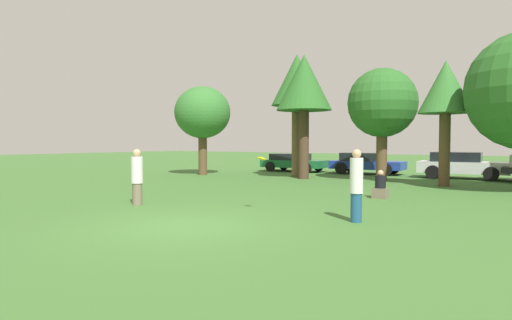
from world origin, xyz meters
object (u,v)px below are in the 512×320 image
frisbee (262,159)px  parked_car_green (293,162)px  tree_1 (297,83)px  parked_car_white (461,165)px  bystander_sitting (380,187)px  person_catcher (356,185)px  tree_2 (304,85)px  tree_0 (203,113)px  person_thrower (137,177)px  parked_car_blue (366,163)px  tree_3 (382,104)px  tree_4 (446,90)px

frisbee → parked_car_green: size_ratio=0.05×
tree_1 → parked_car_white: (7.64, 3.72, -4.37)m
frisbee → parked_car_white: (2.68, 14.71, -0.72)m
bystander_sitting → person_catcher: bearing=-78.8°
tree_2 → parked_car_white: tree_2 is taller
tree_1 → bystander_sitting: bearing=-43.5°
tree_0 → tree_2: 6.29m
person_thrower → frisbee: bearing=4.7°
frisbee → bystander_sitting: bearing=69.6°
tree_0 → parked_car_white: (12.83, 5.51, -2.83)m
tree_2 → tree_0: bearing=-171.5°
tree_1 → parked_car_green: (-2.31, 3.77, -4.47)m
parked_car_white → parked_car_green: bearing=176.8°
person_thrower → tree_2: (-0.18, 11.05, 3.97)m
frisbee → parked_car_blue: frisbee is taller
tree_0 → tree_2: bearing=8.5°
person_thrower → tree_1: tree_1 is taller
person_catcher → parked_car_green: (-9.90, 14.68, -0.26)m
parked_car_green → tree_1: bearing=-61.4°
bystander_sitting → tree_3: 7.54m
tree_2 → parked_car_white: bearing=34.3°
tree_2 → parked_car_blue: tree_2 is taller
person_thrower → frisbee: size_ratio=7.42×
tree_3 → parked_car_white: bearing=50.4°
person_catcher → parked_car_green: 17.70m
parked_car_blue → person_catcher: bearing=-73.9°
frisbee → parked_car_white: frisbee is taller
bystander_sitting → tree_3: size_ratio=0.17×
tree_0 → tree_2: size_ratio=0.80×
tree_4 → person_thrower: bearing=-120.6°
frisbee → bystander_sitting: size_ratio=0.24×
tree_2 → tree_4: tree_2 is taller
frisbee → bystander_sitting: 5.07m
person_catcher → bystander_sitting: size_ratio=1.81×
bystander_sitting → tree_4: 6.74m
frisbee → tree_1: tree_1 is taller
frisbee → tree_0: bearing=137.8°
parked_car_blue → tree_1: bearing=-123.2°
tree_3 → tree_2: bearing=-165.4°
person_thrower → tree_1: size_ratio=0.25×
tree_0 → tree_2: (6.09, 0.91, 1.27)m
tree_1 → parked_car_white: 9.55m
tree_0 → parked_car_blue: 10.05m
tree_3 → parked_car_green: tree_3 is taller
person_thrower → bystander_sitting: bearing=36.0°
person_thrower → parked_car_white: person_thrower is taller
person_thrower → bystander_sitting: (5.61, 5.59, -0.47)m
frisbee → tree_1: (-4.96, 10.99, 3.64)m
tree_4 → tree_0: bearing=-175.7°
frisbee → tree_4: size_ratio=0.04×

